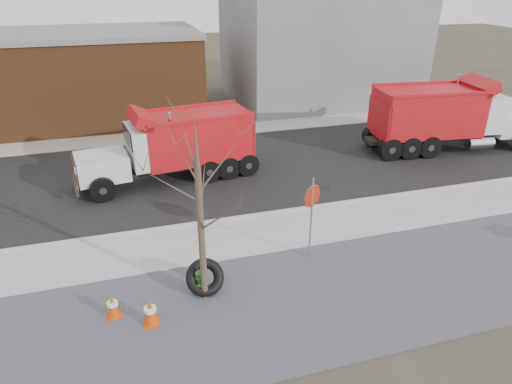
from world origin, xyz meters
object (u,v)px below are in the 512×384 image
object	(u,v)px
stop_sign	(312,205)
dump_truck_red_a	(448,115)
fire_hydrant	(200,283)
truck_tire	(205,277)
dump_truck_red_b	(175,143)

from	to	relation	value
stop_sign	dump_truck_red_a	xyz separation A→B (m)	(10.52, 7.34, -0.07)
fire_hydrant	truck_tire	size ratio (longest dim) A/B	0.69
dump_truck_red_a	truck_tire	bearing A→B (deg)	-143.23
fire_hydrant	stop_sign	size ratio (longest dim) A/B	0.28
fire_hydrant	dump_truck_red_b	bearing A→B (deg)	96.97
truck_tire	dump_truck_red_b	world-z (taller)	dump_truck_red_b
truck_tire	dump_truck_red_a	bearing A→B (deg)	30.07
stop_sign	dump_truck_red_a	distance (m)	12.83
dump_truck_red_a	dump_truck_red_b	world-z (taller)	dump_truck_red_a
fire_hydrant	truck_tire	distance (m)	0.21
truck_tire	dump_truck_red_a	size ratio (longest dim) A/B	0.13
stop_sign	dump_truck_red_b	size ratio (longest dim) A/B	0.36
truck_tire	stop_sign	xyz separation A→B (m)	(3.53, 0.80, 1.41)
stop_sign	dump_truck_red_b	bearing A→B (deg)	107.65
truck_tire	dump_truck_red_b	size ratio (longest dim) A/B	0.15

